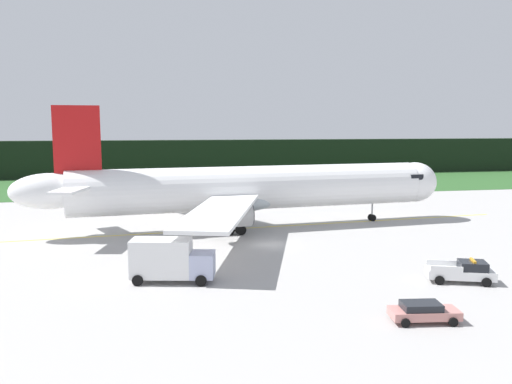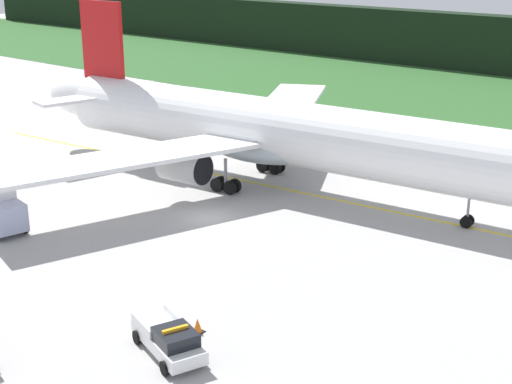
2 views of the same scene
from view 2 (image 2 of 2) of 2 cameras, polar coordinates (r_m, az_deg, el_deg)
The scene contains 6 objects.
ground at distance 58.82m, azimuth -3.57°, elevation -1.94°, with size 320.00×320.00×0.00m, color #A4A2A0.
grass_verge at distance 106.63m, azimuth 18.14°, elevation 6.50°, with size 320.00×38.90×0.04m, color #2A5526.
taxiway_centerline_main at distance 65.70m, azimuth 1.77°, elevation 0.31°, with size 70.02×0.30×0.01m, color yellow.
airliner at distance 64.62m, azimuth 1.41°, elevation 4.52°, with size 53.90×45.81×14.92m.
ops_pickup_truck at distance 40.02m, azimuth -6.48°, elevation -10.96°, with size 5.61×3.65×1.94m.
apron_cone at distance 42.26m, azimuth -4.41°, elevation -9.96°, with size 0.66×0.66×0.83m.
Camera 2 is at (37.88, -40.05, 20.50)m, focal length 53.29 mm.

